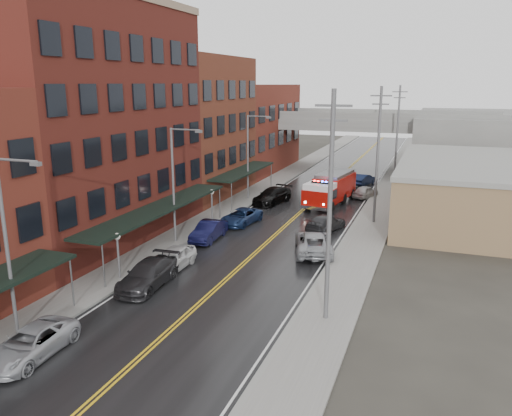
% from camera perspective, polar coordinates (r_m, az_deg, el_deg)
% --- Properties ---
extents(road, '(11.00, 160.00, 0.02)m').
position_cam_1_polar(road, '(42.67, 2.81, -2.58)').
color(road, black).
rests_on(road, ground).
extents(sidewalk_left, '(3.00, 160.00, 0.15)m').
position_cam_1_polar(sidewalk_left, '(45.26, -6.05, -1.57)').
color(sidewalk_left, slate).
rests_on(sidewalk_left, ground).
extents(sidewalk_right, '(3.00, 160.00, 0.15)m').
position_cam_1_polar(sidewalk_right, '(41.19, 12.56, -3.43)').
color(sidewalk_right, slate).
rests_on(sidewalk_right, ground).
extents(curb_left, '(0.30, 160.00, 0.15)m').
position_cam_1_polar(curb_left, '(44.58, -4.14, -1.78)').
color(curb_left, gray).
rests_on(curb_left, ground).
extents(curb_right, '(0.30, 160.00, 0.15)m').
position_cam_1_polar(curb_right, '(41.41, 10.30, -3.22)').
color(curb_right, gray).
rests_on(curb_right, ground).
extents(brick_building_b, '(9.00, 20.00, 18.00)m').
position_cam_1_polar(brick_building_b, '(41.00, -18.43, 8.85)').
color(brick_building_b, '#4F1B14').
rests_on(brick_building_b, ground).
extents(brick_building_c, '(9.00, 15.00, 15.00)m').
position_cam_1_polar(brick_building_c, '(55.87, -7.09, 9.13)').
color(brick_building_c, brown).
rests_on(brick_building_c, ground).
extents(brick_building_far, '(9.00, 20.00, 12.00)m').
position_cam_1_polar(brick_building_far, '(71.96, -0.65, 9.13)').
color(brick_building_far, maroon).
rests_on(brick_building_far, ground).
extents(tan_building, '(14.00, 22.00, 5.00)m').
position_cam_1_polar(tan_building, '(50.18, 24.18, 1.66)').
color(tan_building, '#856347').
rests_on(tan_building, ground).
extents(right_far_block, '(18.00, 30.00, 8.00)m').
position_cam_1_polar(right_far_block, '(79.72, 24.42, 6.93)').
color(right_far_block, slate).
rests_on(right_far_block, ground).
extents(awning_1, '(2.60, 18.00, 3.09)m').
position_cam_1_polar(awning_1, '(38.67, -10.96, -0.01)').
color(awning_1, black).
rests_on(awning_1, ground).
extents(awning_2, '(2.60, 13.00, 3.09)m').
position_cam_1_polar(awning_2, '(54.07, -1.43, 4.24)').
color(awning_2, black).
rests_on(awning_2, ground).
extents(globe_lamp_1, '(0.44, 0.44, 3.12)m').
position_cam_1_polar(globe_lamp_1, '(32.67, -15.54, -4.14)').
color(globe_lamp_1, '#59595B').
rests_on(globe_lamp_1, ground).
extents(globe_lamp_2, '(0.44, 0.44, 3.12)m').
position_cam_1_polar(globe_lamp_2, '(44.33, -5.08, 1.10)').
color(globe_lamp_2, '#59595B').
rests_on(globe_lamp_2, ground).
extents(street_lamp_0, '(2.64, 0.22, 9.00)m').
position_cam_1_polar(street_lamp_0, '(26.21, -26.34, -3.05)').
color(street_lamp_0, '#59595B').
rests_on(street_lamp_0, ground).
extents(street_lamp_1, '(2.64, 0.22, 9.00)m').
position_cam_1_polar(street_lamp_1, '(38.59, -9.15, 3.38)').
color(street_lamp_1, '#59595B').
rests_on(street_lamp_1, ground).
extents(street_lamp_2, '(2.64, 0.22, 9.00)m').
position_cam_1_polar(street_lamp_2, '(52.94, -0.69, 6.44)').
color(street_lamp_2, '#59595B').
rests_on(street_lamp_2, ground).
extents(utility_pole_0, '(1.80, 0.24, 12.00)m').
position_cam_1_polar(utility_pole_0, '(25.26, 8.43, 0.33)').
color(utility_pole_0, '#59595B').
rests_on(utility_pole_0, ground).
extents(utility_pole_1, '(1.80, 0.24, 12.00)m').
position_cam_1_polar(utility_pole_1, '(44.73, 13.74, 6.07)').
color(utility_pole_1, '#59595B').
rests_on(utility_pole_1, ground).
extents(utility_pole_2, '(1.80, 0.24, 12.00)m').
position_cam_1_polar(utility_pole_2, '(64.52, 15.84, 8.30)').
color(utility_pole_2, '#59595B').
rests_on(utility_pole_2, ground).
extents(overpass, '(40.00, 10.00, 7.50)m').
position_cam_1_polar(overpass, '(72.35, 10.53, 8.92)').
color(overpass, slate).
rests_on(overpass, ground).
extents(fire_truck, '(4.45, 9.03, 3.19)m').
position_cam_1_polar(fire_truck, '(51.87, 8.46, 2.25)').
color(fire_truck, '#930C06').
rests_on(fire_truck, ground).
extents(parked_car_left_2, '(2.43, 4.93, 1.35)m').
position_cam_1_polar(parked_car_left_2, '(25.79, -24.38, -13.93)').
color(parked_car_left_2, '#9FA1A7').
rests_on(parked_car_left_2, ground).
extents(parked_car_left_3, '(2.46, 5.49, 1.56)m').
position_cam_1_polar(parked_car_left_3, '(31.71, -12.25, -7.44)').
color(parked_car_left_3, black).
rests_on(parked_car_left_3, ground).
extents(parked_car_left_4, '(1.87, 4.43, 1.50)m').
position_cam_1_polar(parked_car_left_4, '(34.26, -9.43, -5.71)').
color(parked_car_left_4, silver).
rests_on(parked_car_left_4, ground).
extents(parked_car_left_5, '(1.72, 4.61, 1.51)m').
position_cam_1_polar(parked_car_left_5, '(40.11, -5.42, -2.61)').
color(parked_car_left_5, black).
rests_on(parked_car_left_5, ground).
extents(parked_car_left_6, '(2.87, 5.11, 1.35)m').
position_cam_1_polar(parked_car_left_6, '(44.45, -1.71, -0.99)').
color(parked_car_left_6, '#15274F').
rests_on(parked_car_left_6, ground).
extents(parked_car_left_7, '(3.36, 5.87, 1.60)m').
position_cam_1_polar(parked_car_left_7, '(52.07, 1.86, 1.40)').
color(parked_car_left_7, black).
rests_on(parked_car_left_7, ground).
extents(parked_car_right_0, '(4.13, 6.24, 1.59)m').
position_cam_1_polar(parked_car_right_0, '(37.19, 6.60, -3.93)').
color(parked_car_right_0, '#93969A').
rests_on(parked_car_right_0, ground).
extents(parked_car_right_1, '(3.19, 4.94, 1.33)m').
position_cam_1_polar(parked_car_right_1, '(42.96, 7.98, -1.68)').
color(parked_car_right_1, '#2A2A2D').
rests_on(parked_car_right_1, ground).
extents(parked_car_right_2, '(2.69, 4.21, 1.34)m').
position_cam_1_polar(parked_car_right_2, '(56.01, 12.40, 1.85)').
color(parked_car_right_2, '#B8B8B8').
rests_on(parked_car_right_2, ground).
extents(parked_car_right_3, '(2.67, 4.46, 1.39)m').
position_cam_1_polar(parked_car_right_3, '(62.88, 12.22, 3.20)').
color(parked_car_right_3, black).
rests_on(parked_car_right_3, ground).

